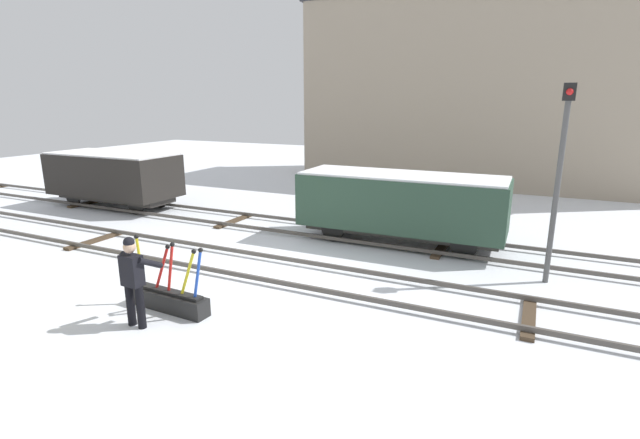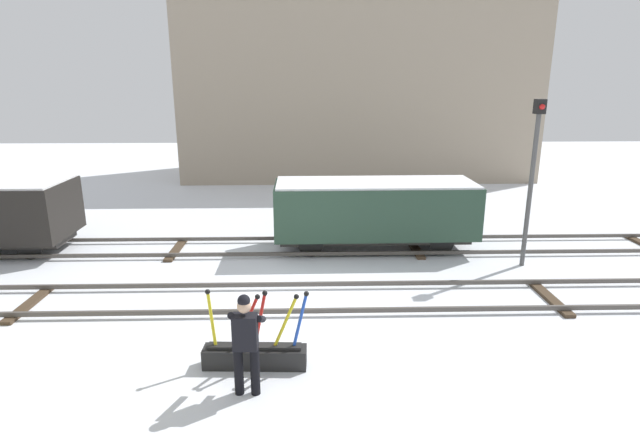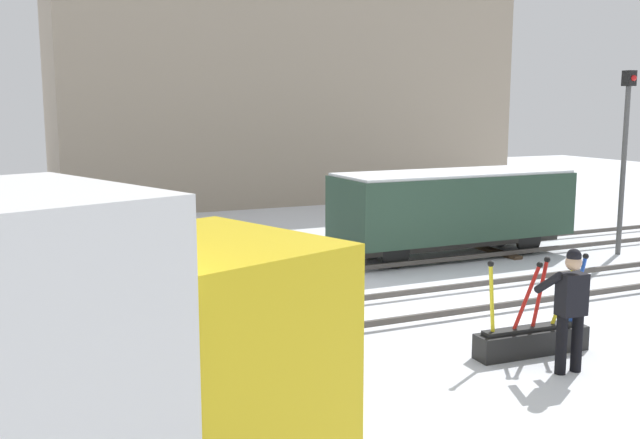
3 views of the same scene
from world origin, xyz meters
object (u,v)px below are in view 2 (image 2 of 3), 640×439
object	(u,v)px
signal_post	(533,169)
freight_car_far_end	(375,210)
rail_worker	(246,338)
switch_lever_frame	(255,353)

from	to	relation	value
signal_post	freight_car_far_end	world-z (taller)	signal_post
rail_worker	signal_post	distance (m)	8.93
switch_lever_frame	rail_worker	size ratio (longest dim) A/B	1.09
rail_worker	signal_post	xyz separation A→B (m)	(6.79, 5.56, 1.68)
signal_post	freight_car_far_end	bearing A→B (deg)	159.42
switch_lever_frame	signal_post	size ratio (longest dim) A/B	0.42
rail_worker	freight_car_far_end	distance (m)	7.60
switch_lever_frame	freight_car_far_end	world-z (taller)	freight_car_far_end
signal_post	freight_car_far_end	xyz separation A→B (m)	(-3.85, 1.44, -1.45)
signal_post	freight_car_far_end	distance (m)	4.36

